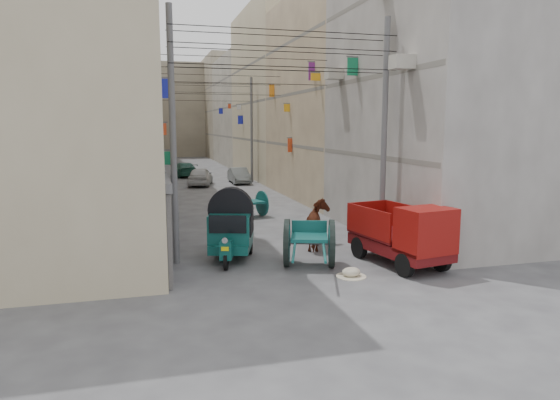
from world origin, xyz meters
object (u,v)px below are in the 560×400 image
object	(u,v)px
tonga_cart	(309,242)
feed_sack	(351,272)
mini_truck	(407,237)
horse	(318,225)
distant_car_white	(200,176)
distant_car_grey	(239,176)
second_cart	(250,204)
distant_car_green	(184,170)
auto_rickshaw	(231,227)

from	to	relation	value
tonga_cart	feed_sack	distance (m)	1.70
mini_truck	horse	size ratio (longest dim) A/B	1.87
mini_truck	feed_sack	distance (m)	2.24
tonga_cart	mini_truck	bearing A→B (deg)	1.48
mini_truck	distant_car_white	world-z (taller)	mini_truck
mini_truck	distant_car_grey	bearing A→B (deg)	82.19
second_cart	distant_car_green	xyz separation A→B (m)	(-1.52, 20.40, -0.05)
second_cart	distant_car_green	distance (m)	20.45
horse	distant_car_white	bearing A→B (deg)	-66.87
tonga_cart	distant_car_white	distance (m)	22.40
distant_car_green	feed_sack	bearing A→B (deg)	87.31
horse	auto_rickshaw	bearing A→B (deg)	28.10
auto_rickshaw	mini_truck	size ratio (longest dim) A/B	0.71
second_cart	distant_car_white	distance (m)	13.57
feed_sack	distant_car_grey	world-z (taller)	distant_car_grey
horse	distant_car_green	xyz separation A→B (m)	(-2.63, 27.06, -0.25)
auto_rickshaw	distant_car_green	distance (m)	27.68
auto_rickshaw	distant_car_white	world-z (taller)	auto_rickshaw
auto_rickshaw	distant_car_grey	distance (m)	21.87
mini_truck	distant_car_white	xyz separation A→B (m)	(-3.80, 23.28, -0.29)
auto_rickshaw	distant_car_grey	xyz separation A→B (m)	(4.28, 21.45, -0.48)
mini_truck	distant_car_grey	size ratio (longest dim) A/B	1.05
second_cart	distant_car_white	world-z (taller)	distant_car_white
second_cart	distant_car_green	bearing A→B (deg)	77.74
auto_rickshaw	distant_car_white	xyz separation A→B (m)	(1.28, 20.81, -0.40)
horse	distant_car_green	size ratio (longest dim) A/B	0.48
auto_rickshaw	horse	size ratio (longest dim) A/B	1.32
second_cart	auto_rickshaw	bearing A→B (deg)	-123.06
feed_sack	distant_car_grey	size ratio (longest dim) A/B	0.15
mini_truck	distant_car_grey	world-z (taller)	mini_truck
mini_truck	auto_rickshaw	bearing A→B (deg)	144.36
second_cart	feed_sack	xyz separation A→B (m)	(0.88, -10.16, -0.52)
distant_car_grey	horse	bearing A→B (deg)	-92.99
tonga_cart	auto_rickshaw	bearing A→B (deg)	162.92
mini_truck	second_cart	distance (m)	10.17
feed_sack	distant_car_green	world-z (taller)	distant_car_green
distant_car_white	distant_car_green	bearing A→B (deg)	-71.95
auto_rickshaw	mini_truck	xyz separation A→B (m)	(5.08, -2.47, -0.11)
distant_car_white	distant_car_grey	size ratio (longest dim) A/B	1.10
horse	distant_car_white	xyz separation A→B (m)	(-1.99, 20.20, -0.18)
feed_sack	distant_car_grey	xyz separation A→B (m)	(1.24, 24.34, 0.45)
auto_rickshaw	horse	bearing A→B (deg)	27.49
feed_sack	distant_car_white	world-z (taller)	distant_car_white
horse	distant_car_white	size ratio (longest dim) A/B	0.51
feed_sack	tonga_cart	bearing A→B (deg)	122.99
distant_car_white	distant_car_grey	xyz separation A→B (m)	(3.00, 0.64, -0.08)
distant_car_green	distant_car_grey	bearing A→B (deg)	113.17
tonga_cart	distant_car_green	world-z (taller)	tonga_cart
auto_rickshaw	horse	distance (m)	3.33
horse	feed_sack	bearing A→B (deg)	103.77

